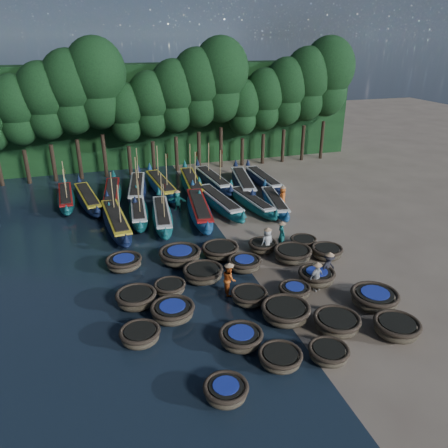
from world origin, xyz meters
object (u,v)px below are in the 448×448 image
object	(u,v)px
coracle_7	(286,312)
coracle_21	(180,255)
coracle_20	(124,263)
long_boat_11	(112,194)
coracle_10	(136,298)
fisherman_2	(229,278)
long_boat_6	(219,202)
long_boat_13	(161,186)
coracle_15	(170,288)
coracle_17	(244,264)
coracle_12	(249,296)
long_boat_4	(162,216)
coracle_4	(397,328)
coracle_19	(327,252)
long_boat_2	(116,221)
long_boat_7	(251,202)
long_boat_3	(138,211)
long_boat_14	(192,183)
coracle_18	(293,254)
coracle_23	(263,246)
long_boat_17	(263,180)
fisherman_1	(282,233)
coracle_3	(329,353)
long_boat_12	(137,189)
coracle_6	(241,338)
long_boat_9	(66,198)
coracle_14	(317,276)
coracle_2	(280,358)
long_boat_16	(243,183)
coracle_22	(220,250)
long_boat_8	(275,203)
coracle_11	(173,311)
fisherman_4	(316,276)
long_boat_15	(213,180)
fisherman_6	(283,196)
fisherman_5	(177,200)
fisherman_0	(267,241)
coracle_1	(226,391)
coracle_13	(294,291)
coracle_16	(203,273)
coracle_5	(140,335)
long_boat_5	(199,209)
coracle_24	(303,242)

from	to	relation	value
coracle_7	coracle_21	bearing A→B (deg)	116.74
coracle_20	long_boat_11	bearing A→B (deg)	89.25
coracle_10	fisherman_2	size ratio (longest dim) A/B	1.07
long_boat_6	long_boat_13	size ratio (longest dim) A/B	0.98
coracle_15	coracle_17	bearing A→B (deg)	14.36
coracle_12	long_boat_4	bearing A→B (deg)	101.87
coracle_4	coracle_19	distance (m)	7.66
long_boat_2	long_boat_7	world-z (taller)	long_boat_2
coracle_17	coracle_10	bearing A→B (deg)	-163.91
long_boat_3	long_boat_14	size ratio (longest dim) A/B	0.88
coracle_7	coracle_18	bearing A→B (deg)	61.38
coracle_19	coracle_23	distance (m)	3.94
long_boat_17	fisherman_1	xyz separation A→B (m)	(-3.51, -11.77, 0.37)
coracle_20	fisherman_1	size ratio (longest dim) A/B	1.38
coracle_3	long_boat_12	xyz separation A→B (m)	(-5.12, 23.00, 0.23)
coracle_6	long_boat_9	size ratio (longest dim) A/B	0.27
coracle_14	long_boat_9	distance (m)	21.64
coracle_2	long_boat_16	world-z (taller)	long_boat_16
coracle_22	long_boat_8	xyz separation A→B (m)	(6.40, 6.45, 0.08)
long_boat_7	long_boat_16	world-z (taller)	long_boat_16
long_boat_17	coracle_11	bearing A→B (deg)	-124.41
long_boat_13	fisherman_4	xyz separation A→B (m)	(5.16, -18.19, 0.26)
coracle_2	long_boat_11	distance (m)	22.63
fisherman_2	coracle_14	bearing A→B (deg)	-92.37
coracle_6	long_boat_15	world-z (taller)	long_boat_15
fisherman_6	fisherman_5	bearing A→B (deg)	-80.49
fisherman_0	coracle_1	bearing A→B (deg)	45.00
coracle_6	long_boat_7	distance (m)	16.59
coracle_3	coracle_13	distance (m)	4.84
coracle_6	coracle_20	size ratio (longest dim) A/B	0.80
coracle_16	fisherman_6	world-z (taller)	fisherman_6
coracle_14	coracle_20	world-z (taller)	coracle_14
fisherman_0	long_boat_13	bearing A→B (deg)	-87.76
coracle_13	long_boat_13	world-z (taller)	long_boat_13
coracle_2	coracle_10	size ratio (longest dim) A/B	0.90
coracle_5	coracle_20	bearing A→B (deg)	90.31
coracle_15	long_boat_5	world-z (taller)	long_boat_5
coracle_16	coracle_24	xyz separation A→B (m)	(7.18, 2.08, -0.07)
coracle_12	fisherman_2	xyz separation A→B (m)	(-0.70, 1.15, 0.53)
coracle_11	coracle_17	world-z (taller)	coracle_11
coracle_6	fisherman_5	world-z (taller)	fisherman_5
coracle_22	coracle_4	bearing A→B (deg)	-61.17
long_boat_5	long_boat_15	world-z (taller)	long_boat_15
long_boat_7	coracle_3	bearing A→B (deg)	-107.62
long_boat_12	long_boat_14	distance (m)	4.73
coracle_7	long_boat_3	world-z (taller)	long_boat_3
coracle_7	coracle_6	bearing A→B (deg)	-156.72
coracle_11	long_boat_16	distance (m)	19.69
coracle_21	long_boat_15	world-z (taller)	long_boat_15
coracle_23	fisherman_4	world-z (taller)	fisherman_4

